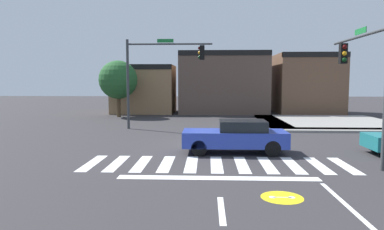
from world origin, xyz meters
name	(u,v)px	position (x,y,z in m)	size (l,w,h in m)	color
ground_plane	(214,144)	(0.00, 0.00, 0.00)	(120.00, 120.00, 0.00)	#302D30
crosswalk_near	(217,164)	(0.00, -4.50, 0.00)	(10.35, 2.84, 0.01)	silver
bike_detector_marking	(282,197)	(1.73, -8.44, 0.00)	(1.19, 1.19, 0.01)	yellow
curb_corner_northeast	(322,123)	(8.49, 9.42, 0.07)	(10.00, 10.60, 0.15)	gray
storefront_row	(230,84)	(1.96, 19.03, 2.95)	(22.97, 6.66, 6.22)	#93704C
traffic_signal_northwest	(159,66)	(-3.62, 5.89, 4.29)	(5.83, 0.32, 6.09)	#383A3D
traffic_signal_southeast	(364,66)	(6.04, -3.24, 3.88)	(0.32, 5.53, 5.59)	#383A3D
car_blue	(236,136)	(0.94, -2.17, 0.76)	(4.67, 1.77, 1.49)	#23389E
roadside_tree	(118,80)	(-8.50, 14.00, 3.38)	(3.50, 3.50, 5.15)	#4C3823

